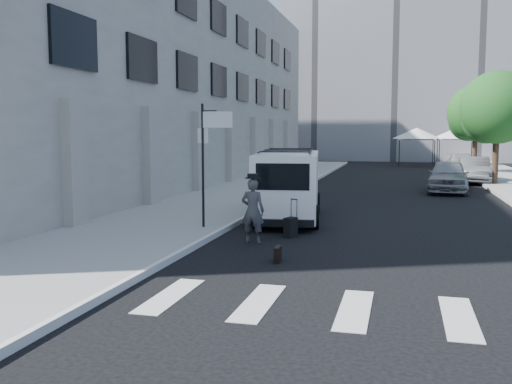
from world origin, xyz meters
The scene contains 16 objects.
ground centered at (0.00, 0.00, 0.00)m, with size 120.00×120.00×0.00m, color black.
sidewalk_left centered at (-4.25, 16.00, 0.07)m, with size 4.50×48.00×0.15m, color gray.
building_left centered at (-11.50, 18.00, 6.00)m, with size 10.00×44.00×12.00m, color gray.
building_far centered at (2.00, 50.00, 12.50)m, with size 22.00×12.00×25.00m, color slate.
sign_pole centered at (-2.36, 3.20, 2.65)m, with size 1.03×0.07×3.50m.
tree_near centered at (7.50, 20.15, 3.97)m, with size 3.80×3.83×6.03m.
tree_far centered at (7.50, 29.15, 3.97)m, with size 3.80×3.83×6.03m.
tent_left centered at (4.00, 38.00, 2.71)m, with size 4.00×4.00×3.20m.
tent_right centered at (7.20, 38.50, 2.71)m, with size 4.00×4.00×3.20m.
businessman centered at (-0.82, 2.00, 0.84)m, with size 0.61×0.40×1.67m, color #3F4042.
briefcase centered at (0.27, 0.04, 0.17)m, with size 0.12×0.44×0.34m, color black.
suitcase centered at (-0.02, 3.00, 0.28)m, with size 0.36×0.44×1.04m.
cargo_van centered at (-0.73, 6.27, 1.14)m, with size 2.62×5.96×2.18m.
parked_car_a centered at (5.00, 16.34, 0.77)m, with size 1.82×4.53×1.54m, color gray.
parked_car_b centered at (6.80, 21.89, 0.73)m, with size 1.55×4.45×1.47m, color #525559.
parked_car_c centered at (6.80, 29.16, 0.68)m, with size 1.90×4.68×1.36m, color #B1B4BA.
Camera 1 is at (2.89, -12.06, 2.86)m, focal length 40.00 mm.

